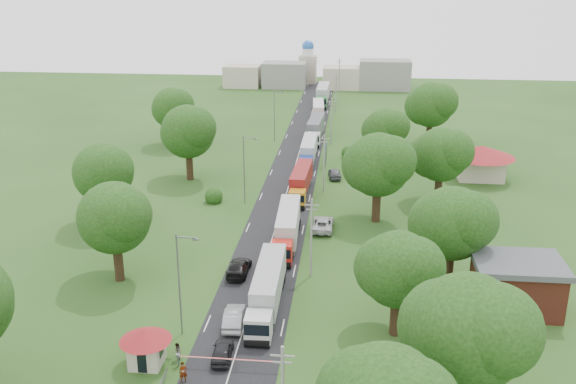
# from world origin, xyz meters

# --- Properties ---
(ground) EXTENTS (260.00, 260.00, 0.00)m
(ground) POSITION_xyz_m (0.00, 0.00, 0.00)
(ground) COLOR #214617
(ground) RESTS_ON ground
(road) EXTENTS (8.00, 200.00, 0.04)m
(road) POSITION_xyz_m (0.00, 20.00, 0.00)
(road) COLOR black
(road) RESTS_ON ground
(boom_barrier) EXTENTS (9.22, 0.35, 1.18)m
(boom_barrier) POSITION_xyz_m (-1.36, -25.00, 0.89)
(boom_barrier) COLOR slate
(boom_barrier) RESTS_ON ground
(guard_booth) EXTENTS (4.40, 4.40, 3.45)m
(guard_booth) POSITION_xyz_m (-7.20, -25.00, 2.16)
(guard_booth) COLOR #BCB09C
(guard_booth) RESTS_ON ground
(info_sign) EXTENTS (0.12, 3.10, 4.10)m
(info_sign) POSITION_xyz_m (5.20, 35.00, 3.00)
(info_sign) COLOR slate
(info_sign) RESTS_ON ground
(pole_1) EXTENTS (1.60, 0.24, 9.00)m
(pole_1) POSITION_xyz_m (5.50, -7.00, 4.68)
(pole_1) COLOR gray
(pole_1) RESTS_ON ground
(pole_2) EXTENTS (1.60, 0.24, 9.00)m
(pole_2) POSITION_xyz_m (5.50, 21.00, 4.68)
(pole_2) COLOR gray
(pole_2) RESTS_ON ground
(pole_3) EXTENTS (1.60, 0.24, 9.00)m
(pole_3) POSITION_xyz_m (5.50, 49.00, 4.68)
(pole_3) COLOR gray
(pole_3) RESTS_ON ground
(pole_4) EXTENTS (1.60, 0.24, 9.00)m
(pole_4) POSITION_xyz_m (5.50, 77.00, 4.68)
(pole_4) COLOR gray
(pole_4) RESTS_ON ground
(pole_5) EXTENTS (1.60, 0.24, 9.00)m
(pole_5) POSITION_xyz_m (5.50, 105.00, 4.68)
(pole_5) COLOR gray
(pole_5) RESTS_ON ground
(lamp_0) EXTENTS (2.03, 0.22, 10.00)m
(lamp_0) POSITION_xyz_m (-5.35, -20.00, 5.55)
(lamp_0) COLOR slate
(lamp_0) RESTS_ON ground
(lamp_1) EXTENTS (2.03, 0.22, 10.00)m
(lamp_1) POSITION_xyz_m (-5.35, 15.00, 5.55)
(lamp_1) COLOR slate
(lamp_1) RESTS_ON ground
(lamp_2) EXTENTS (2.03, 0.22, 10.00)m
(lamp_2) POSITION_xyz_m (-5.35, 50.00, 5.55)
(lamp_2) COLOR slate
(lamp_2) RESTS_ON ground
(tree_1) EXTENTS (9.60, 9.60, 12.05)m
(tree_1) POSITION_xyz_m (17.99, -29.83, 7.85)
(tree_1) COLOR #382616
(tree_1) RESTS_ON ground
(tree_2) EXTENTS (8.00, 8.00, 10.10)m
(tree_2) POSITION_xyz_m (13.99, -17.86, 6.60)
(tree_2) COLOR #382616
(tree_2) RESTS_ON ground
(tree_3) EXTENTS (8.80, 8.80, 11.07)m
(tree_3) POSITION_xyz_m (19.99, -7.84, 7.22)
(tree_3) COLOR #382616
(tree_3) RESTS_ON ground
(tree_4) EXTENTS (9.60, 9.60, 12.05)m
(tree_4) POSITION_xyz_m (12.99, 10.17, 7.85)
(tree_4) COLOR #382616
(tree_4) RESTS_ON ground
(tree_5) EXTENTS (8.80, 8.80, 11.07)m
(tree_5) POSITION_xyz_m (21.99, 18.16, 7.22)
(tree_5) COLOR #382616
(tree_5) RESTS_ON ground
(tree_6) EXTENTS (8.00, 8.00, 10.10)m
(tree_6) POSITION_xyz_m (14.99, 35.14, 6.60)
(tree_6) COLOR #382616
(tree_6) RESTS_ON ground
(tree_7) EXTENTS (9.60, 9.60, 12.05)m
(tree_7) POSITION_xyz_m (23.99, 50.17, 7.85)
(tree_7) COLOR #382616
(tree_7) RESTS_ON ground
(tree_10) EXTENTS (8.80, 8.80, 11.07)m
(tree_10) POSITION_xyz_m (-15.01, -9.84, 7.22)
(tree_10) COLOR #382616
(tree_10) RESTS_ON ground
(tree_11) EXTENTS (8.80, 8.80, 11.07)m
(tree_11) POSITION_xyz_m (-22.01, 5.16, 7.22)
(tree_11) COLOR #382616
(tree_11) RESTS_ON ground
(tree_12) EXTENTS (9.60, 9.60, 12.05)m
(tree_12) POSITION_xyz_m (-16.01, 25.17, 7.85)
(tree_12) COLOR #382616
(tree_12) RESTS_ON ground
(tree_13) EXTENTS (8.80, 8.80, 11.07)m
(tree_13) POSITION_xyz_m (-24.01, 45.16, 7.22)
(tree_13) COLOR #382616
(tree_13) RESTS_ON ground
(house_brick) EXTENTS (8.60, 6.60, 5.20)m
(house_brick) POSITION_xyz_m (26.00, -12.00, 2.65)
(house_brick) COLOR maroon
(house_brick) RESTS_ON ground
(house_cream) EXTENTS (10.08, 10.08, 5.80)m
(house_cream) POSITION_xyz_m (30.00, 30.00, 3.64)
(house_cream) COLOR #BCB09C
(house_cream) RESTS_ON ground
(distant_town) EXTENTS (52.00, 8.00, 8.00)m
(distant_town) POSITION_xyz_m (0.68, 110.00, 3.49)
(distant_town) COLOR gray
(distant_town) RESTS_ON ground
(church) EXTENTS (5.00, 5.00, 12.30)m
(church) POSITION_xyz_m (-4.00, 118.00, 5.39)
(church) COLOR #BCB09C
(church) RESTS_ON ground
(truck_0) EXTENTS (2.66, 14.36, 3.98)m
(truck_0) POSITION_xyz_m (1.71, -14.39, 2.11)
(truck_0) COLOR silver
(truck_0) RESTS_ON ground
(truck_1) EXTENTS (2.89, 14.35, 3.97)m
(truck_1) POSITION_xyz_m (2.03, 1.57, 2.11)
(truck_1) COLOR red
(truck_1) RESTS_ON ground
(truck_2) EXTENTS (2.72, 13.52, 3.74)m
(truck_2) POSITION_xyz_m (2.17, 19.65, 1.98)
(truck_2) COLOR #C67F17
(truck_2) RESTS_ON ground
(truck_3) EXTENTS (2.34, 13.52, 3.75)m
(truck_3) POSITION_xyz_m (2.11, 36.64, 1.99)
(truck_3) COLOR navy
(truck_3) RESTS_ON ground
(truck_4) EXTENTS (3.04, 14.37, 3.97)m
(truck_4) POSITION_xyz_m (2.31, 52.73, 2.11)
(truck_4) COLOR silver
(truck_4) RESTS_ON ground
(truck_5) EXTENTS (3.06, 13.74, 3.79)m
(truck_5) POSITION_xyz_m (1.86, 69.25, 2.01)
(truck_5) COLOR #913616
(truck_5) RESTS_ON ground
(truck_6) EXTENTS (2.82, 15.74, 4.36)m
(truck_6) POSITION_xyz_m (1.94, 87.81, 2.32)
(truck_6) COLOR #2A7137
(truck_6) RESTS_ON ground
(car_lane_front) EXTENTS (2.00, 4.32, 1.43)m
(car_lane_front) POSITION_xyz_m (-1.00, -23.50, 0.72)
(car_lane_front) COLOR black
(car_lane_front) RESTS_ON ground
(car_lane_mid) EXTENTS (2.13, 5.15, 1.66)m
(car_lane_mid) POSITION_xyz_m (-1.00, -18.00, 0.83)
(car_lane_mid) COLOR #929499
(car_lane_mid) RESTS_ON ground
(car_lane_rear) EXTENTS (2.32, 5.44, 1.56)m
(car_lane_rear) POSITION_xyz_m (-2.42, -7.31, 0.78)
(car_lane_rear) COLOR black
(car_lane_rear) RESTS_ON ground
(car_verge_near) EXTENTS (2.70, 5.78, 1.60)m
(car_verge_near) POSITION_xyz_m (6.13, 6.29, 0.80)
(car_verge_near) COLOR #B9B9B9
(car_verge_near) RESTS_ON ground
(car_verge_far) EXTENTS (2.36, 4.84, 1.59)m
(car_verge_far) POSITION_xyz_m (6.94, 28.12, 0.79)
(car_verge_far) COLOR #4F5156
(car_verge_far) RESTS_ON ground
(pedestrian_near) EXTENTS (0.77, 0.64, 1.82)m
(pedestrian_near) POSITION_xyz_m (-3.50, -27.12, 0.91)
(pedestrian_near) COLOR gray
(pedestrian_near) RESTS_ON ground
(pedestrian_booth) EXTENTS (0.86, 0.95, 1.61)m
(pedestrian_booth) POSITION_xyz_m (-4.80, -24.13, 0.80)
(pedestrian_booth) COLOR gray
(pedestrian_booth) RESTS_ON ground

